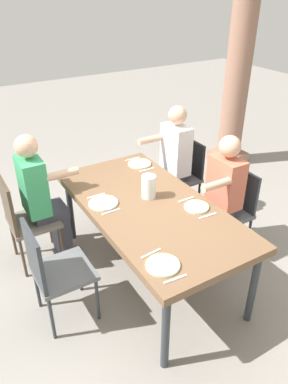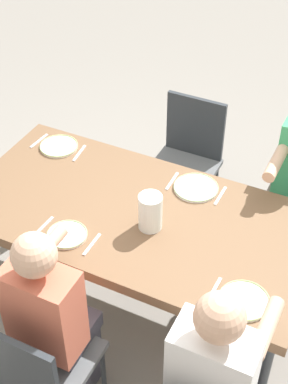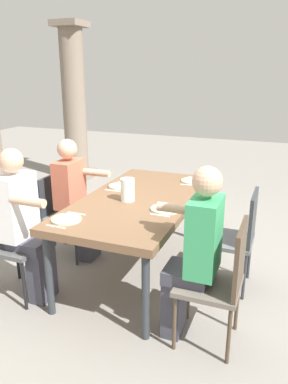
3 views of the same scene
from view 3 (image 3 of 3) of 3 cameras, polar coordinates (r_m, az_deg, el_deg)
The scene contains 23 objects.
ground_plane at distance 3.83m, azimuth -0.71°, elevation -11.92°, with size 16.00×16.00×0.00m, color gray.
dining_table at distance 3.53m, azimuth -0.75°, elevation -1.82°, with size 1.96×0.99×0.77m.
chair_west_north at distance 3.47m, azimuth -19.80°, elevation -6.65°, with size 0.44×0.44×0.89m.
chair_west_south at distance 2.72m, azimuth 11.69°, elevation -12.63°, with size 0.44×0.44×0.94m.
chair_mid_north at distance 4.07m, azimuth -12.39°, elevation -2.66°, with size 0.44×0.44×0.87m.
chair_mid_south at distance 3.45m, azimuth 14.06°, elevation -6.19°, with size 0.44×0.44×0.92m.
diner_woman_green at distance 3.29m, azimuth -17.87°, elevation -4.36°, with size 0.35×0.49×1.32m.
diner_man_white at distance 3.92m, azimuth -10.36°, elevation -0.63°, with size 0.35×0.49×1.27m.
diner_guest_third at distance 2.68m, azimuth 7.75°, elevation -8.83°, with size 0.35×0.49×1.32m.
stone_column_far at distance 6.90m, azimuth -10.59°, elevation 12.85°, with size 0.53×0.53×2.71m.
plate_0 at distance 3.05m, azimuth -11.76°, elevation -4.08°, with size 0.24×0.24×0.02m.
fork_0 at distance 2.93m, azimuth -13.34°, elevation -5.18°, with size 0.02×0.17×0.01m, color silver.
spoon_0 at distance 3.16m, azimuth -10.30°, elevation -3.25°, with size 0.02×0.17×0.01m, color silver.
plate_1 at distance 3.21m, azimuth 3.29°, elevation -2.58°, with size 0.26×0.26×0.02m.
fork_1 at distance 3.08m, azimuth 2.42°, elevation -3.59°, with size 0.02×0.17×0.01m, color silver.
spoon_1 at distance 3.34m, azimuth 4.10°, elevation -1.83°, with size 0.02×0.17×0.01m, color silver.
plate_2 at distance 3.84m, azimuth -3.83°, elevation 0.92°, with size 0.21×0.21×0.02m.
fork_2 at distance 3.72m, azimuth -4.81°, elevation 0.20°, with size 0.02×0.17×0.01m, color silver.
spoon_2 at distance 3.98m, azimuth -2.92°, elevation 1.42°, with size 0.02×0.17×0.01m, color silver.
plate_3 at distance 4.06m, azimuth 7.37°, elevation 1.72°, with size 0.24×0.24×0.02m.
fork_3 at distance 3.92m, azimuth 6.82°, elevation 1.08°, with size 0.02×0.17×0.01m, color silver.
spoon_3 at distance 4.20m, azimuth 7.87°, elevation 2.17°, with size 0.02×0.17×0.01m, color silver.
water_pitcher at distance 3.40m, azimuth -2.52°, elevation 0.17°, with size 0.13×0.13×0.21m.
Camera 3 is at (-3.08, -1.26, 1.90)m, focal length 34.97 mm.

